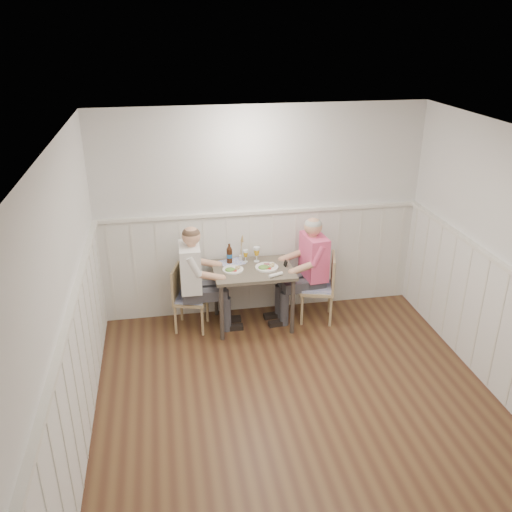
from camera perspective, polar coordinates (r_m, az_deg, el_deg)
The scene contains 16 objects.
ground_plane at distance 5.36m, azimuth 5.20°, elevation -16.82°, with size 4.50×4.50×0.00m, color #46291A.
room_shell at distance 4.53m, azimuth 5.90°, elevation -2.03°, with size 4.04×4.54×2.60m.
wainscot at distance 5.50m, azimuth 3.60°, elevation -6.77°, with size 4.00×4.49×1.34m.
dining_table at distance 6.48m, azimuth -0.31°, elevation -2.13°, with size 0.94×0.70×0.75m.
chair_right at distance 6.72m, azimuth 6.90°, elevation -3.06°, with size 0.50×0.50×0.86m.
chair_left at distance 6.55m, azimuth -7.32°, elevation -4.16°, with size 0.47×0.47×0.80m.
man_in_pink at distance 6.70m, azimuth 5.70°, elevation -2.15°, with size 0.65×0.45×1.35m.
diner_cream at distance 6.45m, azimuth -6.46°, elevation -3.28°, with size 0.62×0.44×1.35m.
plate_man at distance 6.44m, azimuth 1.07°, elevation -1.12°, with size 0.28×0.28×0.07m.
plate_diner at distance 6.38m, azimuth -2.53°, elevation -1.39°, with size 0.25×0.25×0.06m.
beer_glass_a at distance 6.58m, azimuth 0.07°, elevation 0.44°, with size 0.08×0.08×0.19m.
beer_glass_b at distance 6.58m, azimuth -1.11°, elevation 0.21°, with size 0.06×0.06×0.16m.
beer_bottle at distance 6.55m, azimuth -2.81°, elevation 0.15°, with size 0.07×0.07×0.25m.
rolled_napkin at distance 6.24m, azimuth 2.08°, elevation -1.99°, with size 0.18×0.11×0.04m.
grass_vase at distance 6.59m, azimuth -1.65°, elevation 0.76°, with size 0.04×0.04×0.35m.
gingham_mat at distance 6.60m, azimuth -2.54°, elevation -0.67°, with size 0.33×0.29×0.01m.
Camera 1 is at (-1.18, -3.91, 3.47)m, focal length 38.00 mm.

